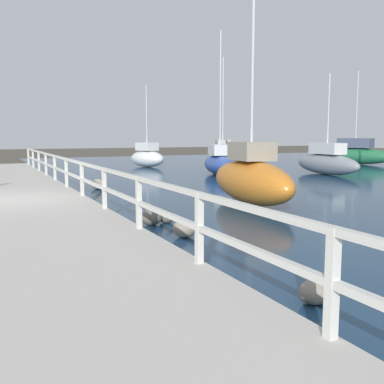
% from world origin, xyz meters
% --- Properties ---
extents(ground_plane, '(120.00, 120.00, 0.00)m').
position_xyz_m(ground_plane, '(0.00, 0.00, 0.00)').
color(ground_plane, '#4C473D').
extents(dock_walkway, '(4.27, 36.00, 0.26)m').
position_xyz_m(dock_walkway, '(0.00, 0.00, 0.13)').
color(dock_walkway, beige).
rests_on(dock_walkway, ground).
extents(railing, '(0.10, 32.50, 1.04)m').
position_xyz_m(railing, '(2.03, -0.00, 0.97)').
color(railing, silver).
rests_on(railing, dock_walkway).
extents(boulder_far_strip, '(0.56, 0.51, 0.42)m').
position_xyz_m(boulder_far_strip, '(3.36, 3.53, 0.21)').
color(boulder_far_strip, gray).
rests_on(boulder_far_strip, ground).
extents(boulder_near_dock, '(0.42, 0.37, 0.31)m').
position_xyz_m(boulder_near_dock, '(2.94, -9.55, 0.16)').
color(boulder_near_dock, gray).
rests_on(boulder_near_dock, ground).
extents(boulder_upstream, '(0.50, 0.45, 0.38)m').
position_xyz_m(boulder_upstream, '(2.97, -5.50, 0.19)').
color(boulder_upstream, gray).
rests_on(boulder_upstream, ground).
extents(boulder_downstream, '(0.50, 0.45, 0.38)m').
position_xyz_m(boulder_downstream, '(2.81, -4.00, 0.19)').
color(boulder_downstream, '#666056').
rests_on(boulder_downstream, ground).
extents(boulder_water_edge, '(0.41, 0.37, 0.31)m').
position_xyz_m(boulder_water_edge, '(3.23, -3.90, 0.15)').
color(boulder_water_edge, '#666056').
rests_on(boulder_water_edge, ground).
extents(sailboat_black, '(2.95, 4.88, 7.30)m').
position_xyz_m(sailboat_black, '(14.38, 13.23, 0.73)').
color(sailboat_black, black).
rests_on(sailboat_black, water_surface).
extents(sailboat_green, '(3.49, 5.78, 6.69)m').
position_xyz_m(sailboat_green, '(24.10, 10.81, 0.76)').
color(sailboat_green, '#236B42').
rests_on(sailboat_green, water_surface).
extents(sailboat_orange, '(2.07, 4.99, 6.81)m').
position_xyz_m(sailboat_orange, '(6.77, -2.12, 0.77)').
color(sailboat_orange, orange).
rests_on(sailboat_orange, water_surface).
extents(sailboat_white, '(2.30, 3.34, 5.37)m').
position_xyz_m(sailboat_white, '(9.40, 14.66, 0.67)').
color(sailboat_white, white).
rests_on(sailboat_white, water_surface).
extents(sailboat_blue, '(2.47, 4.52, 7.49)m').
position_xyz_m(sailboat_blue, '(10.87, 7.27, 0.65)').
color(sailboat_blue, '#2D4C9E').
rests_on(sailboat_blue, water_surface).
extents(sailboat_gray, '(1.58, 5.13, 5.32)m').
position_xyz_m(sailboat_gray, '(16.10, 4.89, 0.69)').
color(sailboat_gray, gray).
rests_on(sailboat_gray, water_surface).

